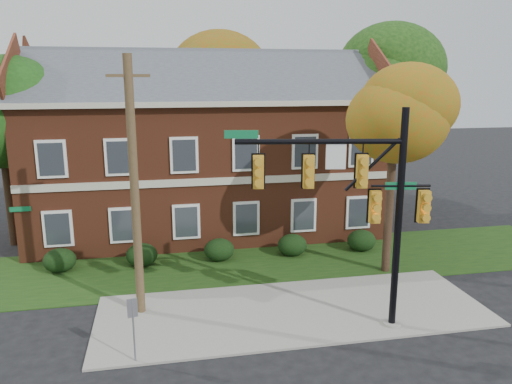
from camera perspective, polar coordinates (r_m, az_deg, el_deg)
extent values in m
plane|color=black|center=(17.81, 5.17, -14.91)|extent=(120.00, 120.00, 0.00)
cube|color=gray|center=(18.65, 4.30, -13.40)|extent=(14.00, 5.00, 0.08)
cube|color=#193811|center=(23.11, 0.98, -8.05)|extent=(30.00, 6.00, 0.04)
cube|color=brown|center=(27.62, -5.68, 2.89)|extent=(18.00, 8.00, 7.00)
cube|color=beige|center=(27.22, -5.85, 10.41)|extent=(18.80, 8.80, 0.24)
cube|color=beige|center=(23.68, -4.73, 1.21)|extent=(18.00, 0.12, 0.35)
ellipsoid|color=black|center=(23.55, -21.53, -7.27)|extent=(1.40, 1.26, 1.05)
ellipsoid|color=black|center=(23.15, -12.93, -7.02)|extent=(1.40, 1.26, 1.05)
ellipsoid|color=black|center=(23.27, -4.23, -6.61)|extent=(1.40, 1.26, 1.05)
ellipsoid|color=black|center=(23.91, 4.17, -6.06)|extent=(1.40, 1.26, 1.05)
ellipsoid|color=black|center=(25.03, 11.96, -5.44)|extent=(1.40, 1.26, 1.05)
cylinder|color=black|center=(22.02, 14.97, -1.76)|extent=(0.36, 0.36, 5.76)
ellipsoid|color=#B14C0F|center=(21.41, 15.53, 7.60)|extent=(4.25, 4.25, 3.60)
ellipsoid|color=#B14C0F|center=(21.33, 17.61, 9.07)|extent=(3.50, 3.50, 3.00)
cylinder|color=black|center=(27.66, -26.51, 0.27)|extent=(0.36, 0.36, 5.76)
ellipsoid|color=#163E11|center=(26.52, -26.11, 9.02)|extent=(4.20, 4.20, 3.60)
cylinder|color=black|center=(31.54, 14.48, 3.84)|extent=(0.36, 0.36, 7.04)
ellipsoid|color=black|center=(31.18, 14.95, 11.84)|extent=(5.95, 5.95, 5.04)
ellipsoid|color=black|center=(31.10, 16.93, 12.83)|extent=(4.90, 4.90, 4.20)
cylinder|color=black|center=(35.54, -5.35, 5.71)|extent=(0.36, 0.36, 7.68)
ellipsoid|color=#A53C0E|center=(35.26, -5.52, 13.47)|extent=(6.46, 6.46, 5.47)
ellipsoid|color=#A53C0E|center=(34.81, -3.83, 14.49)|extent=(5.32, 5.32, 4.56)
cylinder|color=gray|center=(18.21, 15.23, -14.39)|extent=(0.59, 0.59, 0.17)
cylinder|color=black|center=(16.88, 15.96, -3.37)|extent=(0.27, 0.27, 7.42)
cylinder|color=black|center=(15.74, 7.27, 5.74)|extent=(5.26, 1.04, 0.17)
cylinder|color=black|center=(16.59, 16.22, 0.67)|extent=(1.90, 0.40, 0.08)
cube|color=gold|center=(15.71, 0.27, 2.30)|extent=(0.51, 0.39, 1.23)
cube|color=gold|center=(15.84, 6.04, 2.32)|extent=(0.51, 0.39, 1.23)
cube|color=gold|center=(16.15, 12.02, 2.31)|extent=(0.51, 0.39, 1.23)
cube|color=silver|center=(15.89, 9.12, 4.01)|extent=(0.63, 0.15, 0.80)
cube|color=#0D6A39|center=(15.52, -1.69, 6.60)|extent=(1.05, 0.22, 0.25)
cube|color=gold|center=(16.52, 13.44, -1.67)|extent=(0.51, 0.39, 1.23)
cube|color=gold|center=(17.00, 18.62, -1.59)|extent=(0.51, 0.39, 1.23)
cube|color=#0D6A39|center=(16.59, 16.22, 0.67)|extent=(1.00, 0.21, 0.24)
cylinder|color=#4D3924|center=(17.51, -13.70, 0.14)|extent=(0.36, 0.36, 9.07)
cube|color=#4D3924|center=(17.10, -14.40, 12.76)|extent=(1.40, 0.40, 0.10)
cylinder|color=slate|center=(15.62, -13.79, -15.22)|extent=(0.07, 0.07, 2.07)
cube|color=slate|center=(15.28, -13.95, -12.74)|extent=(0.30, 0.11, 0.58)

